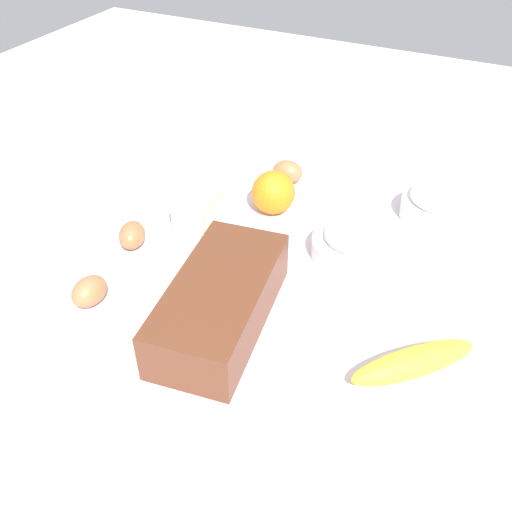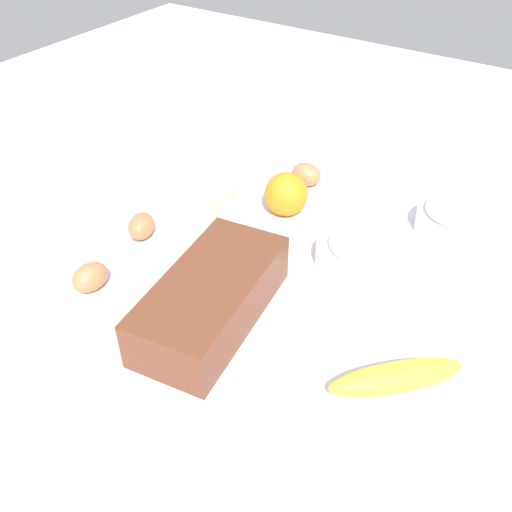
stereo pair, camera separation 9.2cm
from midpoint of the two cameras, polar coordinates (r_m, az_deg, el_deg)
The scene contains 10 objects.
ground_plane at distance 0.95m, azimuth 2.77°, elevation -2.47°, with size 2.40×2.40×0.02m, color silver.
loaf_pan at distance 0.84m, azimuth -1.41°, elevation -4.36°, with size 0.29×0.17×0.08m.
flour_bowl at distance 1.10m, azimuth 21.65°, elevation 3.55°, with size 0.13×0.13×0.07m.
sugar_bowl at distance 0.97m, azimuth 12.89°, elevation 0.34°, with size 0.14×0.14×0.06m.
banana at distance 0.80m, azimuth 17.32°, elevation -11.78°, with size 0.19×0.04×0.04m, color yellow.
orange_fruit at distance 1.07m, azimuth 5.54°, elevation 6.16°, with size 0.08×0.08×0.08m, color orange.
butter_block at distance 1.06m, azimuth -2.23°, elevation 5.17°, with size 0.09×0.06×0.06m, color #F4EDB2.
egg_near_butter at distance 1.02m, azimuth -9.03°, elevation 2.91°, with size 0.05×0.05×0.06m, color #A16C41.
egg_beside_bowl at distance 1.17m, azimuth 7.35°, elevation 8.11°, with size 0.05×0.05×0.06m, color #A97245.
egg_loose at distance 0.93m, azimuth -13.75°, elevation -2.21°, with size 0.05×0.05×0.06m, color #A97245.
Camera 2 is at (-0.60, -0.39, 0.61)m, focal length 39.57 mm.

